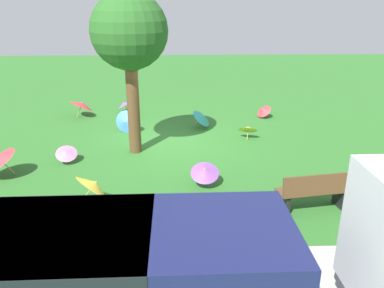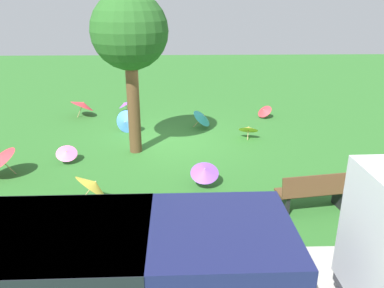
{
  "view_description": "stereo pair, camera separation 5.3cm",
  "coord_description": "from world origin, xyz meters",
  "px_view_note": "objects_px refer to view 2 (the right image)",
  "views": [
    {
      "loc": [
        -0.47,
        11.71,
        4.37
      ],
      "look_at": [
        -0.81,
        1.79,
        0.6
      ],
      "focal_mm": 36.24,
      "sensor_mm": 36.0,
      "label": 1
    },
    {
      "loc": [
        -0.52,
        11.71,
        4.37
      ],
      "look_at": [
        -0.81,
        1.79,
        0.6
      ],
      "focal_mm": 36.24,
      "sensor_mm": 36.0,
      "label": 2
    }
  ],
  "objects_px": {
    "van_dark": "(112,267)",
    "parasol_teal_0": "(203,117)",
    "parasol_yellow_2": "(248,129)",
    "parasol_purple_1": "(205,171)",
    "park_bench": "(314,191)",
    "parasol_purple_0": "(125,104)",
    "parasol_red_1": "(264,111)",
    "shade_tree": "(130,34)",
    "parasol_blue_1": "(126,122)",
    "parasol_pink_1": "(67,153)",
    "parasol_yellow_1": "(93,185)",
    "parasol_red_0": "(83,104)"
  },
  "relations": [
    {
      "from": "shade_tree",
      "to": "parasol_red_1",
      "type": "bearing_deg",
      "value": -143.86
    },
    {
      "from": "parasol_red_0",
      "to": "parasol_purple_1",
      "type": "height_order",
      "value": "parasol_red_0"
    },
    {
      "from": "shade_tree",
      "to": "parasol_yellow_2",
      "type": "height_order",
      "value": "shade_tree"
    },
    {
      "from": "parasol_red_0",
      "to": "parasol_red_1",
      "type": "height_order",
      "value": "parasol_red_0"
    },
    {
      "from": "shade_tree",
      "to": "parasol_yellow_2",
      "type": "xyz_separation_m",
      "value": [
        -3.58,
        -1.05,
        -3.1
      ]
    },
    {
      "from": "park_bench",
      "to": "parasol_red_0",
      "type": "relative_size",
      "value": 1.33
    },
    {
      "from": "parasol_red_0",
      "to": "parasol_yellow_2",
      "type": "bearing_deg",
      "value": 155.94
    },
    {
      "from": "park_bench",
      "to": "parasol_yellow_1",
      "type": "relative_size",
      "value": 1.51
    },
    {
      "from": "parasol_red_0",
      "to": "parasol_yellow_2",
      "type": "xyz_separation_m",
      "value": [
        -6.01,
        2.68,
        -0.16
      ]
    },
    {
      "from": "parasol_purple_0",
      "to": "parasol_teal_0",
      "type": "height_order",
      "value": "parasol_teal_0"
    },
    {
      "from": "shade_tree",
      "to": "parasol_teal_0",
      "type": "relative_size",
      "value": 4.99
    },
    {
      "from": "parasol_red_1",
      "to": "parasol_blue_1",
      "type": "xyz_separation_m",
      "value": [
        5.08,
        1.61,
        0.1
      ]
    },
    {
      "from": "parasol_yellow_2",
      "to": "parasol_yellow_1",
      "type": "bearing_deg",
      "value": 45.05
    },
    {
      "from": "park_bench",
      "to": "shade_tree",
      "type": "bearing_deg",
      "value": -40.46
    },
    {
      "from": "parasol_purple_1",
      "to": "parasol_blue_1",
      "type": "relative_size",
      "value": 0.86
    },
    {
      "from": "parasol_yellow_2",
      "to": "parasol_blue_1",
      "type": "height_order",
      "value": "parasol_blue_1"
    },
    {
      "from": "parasol_red_0",
      "to": "parasol_purple_0",
      "type": "relative_size",
      "value": 1.95
    },
    {
      "from": "shade_tree",
      "to": "parasol_red_1",
      "type": "xyz_separation_m",
      "value": [
        -4.56,
        -3.33,
        -3.15
      ]
    },
    {
      "from": "shade_tree",
      "to": "parasol_red_1",
      "type": "distance_m",
      "value": 6.47
    },
    {
      "from": "park_bench",
      "to": "parasol_teal_0",
      "type": "distance_m",
      "value": 6.1
    },
    {
      "from": "park_bench",
      "to": "parasol_teal_0",
      "type": "relative_size",
      "value": 1.8
    },
    {
      "from": "shade_tree",
      "to": "parasol_pink_1",
      "type": "xyz_separation_m",
      "value": [
        1.84,
        0.81,
        -3.13
      ]
    },
    {
      "from": "van_dark",
      "to": "parasol_red_0",
      "type": "bearing_deg",
      "value": -74.54
    },
    {
      "from": "shade_tree",
      "to": "parasol_yellow_1",
      "type": "xyz_separation_m",
      "value": [
        0.59,
        3.13,
        -2.98
      ]
    },
    {
      "from": "parasol_red_0",
      "to": "parasol_teal_0",
      "type": "relative_size",
      "value": 1.36
    },
    {
      "from": "parasol_yellow_1",
      "to": "van_dark",
      "type": "bearing_deg",
      "value": 106.37
    },
    {
      "from": "park_bench",
      "to": "parasol_purple_0",
      "type": "relative_size",
      "value": 2.59
    },
    {
      "from": "park_bench",
      "to": "parasol_red_0",
      "type": "bearing_deg",
      "value": -47.78
    },
    {
      "from": "parasol_purple_0",
      "to": "parasol_pink_1",
      "type": "distance_m",
      "value": 5.2
    },
    {
      "from": "parasol_teal_0",
      "to": "parasol_pink_1",
      "type": "bearing_deg",
      "value": 36.48
    },
    {
      "from": "van_dark",
      "to": "parasol_teal_0",
      "type": "height_order",
      "value": "van_dark"
    },
    {
      "from": "parasol_yellow_2",
      "to": "parasol_purple_1",
      "type": "bearing_deg",
      "value": 64.3
    },
    {
      "from": "van_dark",
      "to": "parasol_blue_1",
      "type": "xyz_separation_m",
      "value": [
        0.92,
        -8.28,
        -0.52
      ]
    },
    {
      "from": "parasol_pink_1",
      "to": "parasol_yellow_1",
      "type": "bearing_deg",
      "value": 118.2
    },
    {
      "from": "parasol_yellow_1",
      "to": "parasol_purple_1",
      "type": "height_order",
      "value": "parasol_yellow_1"
    },
    {
      "from": "parasol_teal_0",
      "to": "parasol_red_0",
      "type": "bearing_deg",
      "value": -19.28
    },
    {
      "from": "parasol_purple_1",
      "to": "parasol_teal_0",
      "type": "height_order",
      "value": "parasol_teal_0"
    },
    {
      "from": "parasol_red_0",
      "to": "parasol_purple_1",
      "type": "distance_m",
      "value": 7.5
    },
    {
      "from": "parasol_yellow_1",
      "to": "parasol_purple_0",
      "type": "xyz_separation_m",
      "value": [
        0.3,
        -7.43,
        -0.11
      ]
    },
    {
      "from": "van_dark",
      "to": "parasol_red_1",
      "type": "distance_m",
      "value": 10.74
    },
    {
      "from": "shade_tree",
      "to": "parasol_teal_0",
      "type": "xyz_separation_m",
      "value": [
        -2.15,
        -2.13,
        -3.03
      ]
    },
    {
      "from": "parasol_teal_0",
      "to": "parasol_yellow_2",
      "type": "distance_m",
      "value": 1.8
    },
    {
      "from": "parasol_yellow_1",
      "to": "parasol_yellow_2",
      "type": "xyz_separation_m",
      "value": [
        -4.17,
        -4.18,
        -0.12
      ]
    },
    {
      "from": "park_bench",
      "to": "parasol_yellow_2",
      "type": "xyz_separation_m",
      "value": [
        0.65,
        -4.66,
        -0.13
      ]
    },
    {
      "from": "parasol_purple_0",
      "to": "parasol_yellow_2",
      "type": "height_order",
      "value": "parasol_yellow_2"
    },
    {
      "from": "park_bench",
      "to": "parasol_purple_0",
      "type": "distance_m",
      "value": 9.42
    },
    {
      "from": "parasol_red_0",
      "to": "parasol_purple_0",
      "type": "xyz_separation_m",
      "value": [
        -1.54,
        -0.57,
        -0.15
      ]
    },
    {
      "from": "parasol_red_0",
      "to": "parasol_teal_0",
      "type": "distance_m",
      "value": 4.85
    },
    {
      "from": "parasol_yellow_1",
      "to": "parasol_blue_1",
      "type": "xyz_separation_m",
      "value": [
        -0.08,
        -4.85,
        -0.06
      ]
    },
    {
      "from": "parasol_blue_1",
      "to": "parasol_red_1",
      "type": "bearing_deg",
      "value": -162.41
    }
  ]
}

